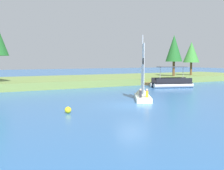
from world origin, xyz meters
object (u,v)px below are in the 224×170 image
(sailboat, at_px, (142,94))
(channel_buoy, at_px, (68,110))
(wooden_dock, at_px, (158,85))
(pontoon_boat, at_px, (172,83))
(shoreline_tree_centre, at_px, (174,48))
(shoreline_tree_midright, at_px, (191,52))

(sailboat, height_order, channel_buoy, sailboat)
(wooden_dock, relative_size, pontoon_boat, 0.89)
(shoreline_tree_centre, bearing_deg, channel_buoy, -144.06)
(wooden_dock, height_order, channel_buoy, channel_buoy)
(pontoon_boat, bearing_deg, sailboat, -125.86)
(pontoon_boat, bearing_deg, shoreline_tree_centre, 64.59)
(pontoon_boat, xyz_separation_m, channel_buoy, (-19.28, -11.37, -0.42))
(pontoon_boat, relative_size, channel_buoy, 12.91)
(sailboat, xyz_separation_m, pontoon_boat, (10.41, 7.72, 0.20))
(shoreline_tree_centre, relative_size, shoreline_tree_midright, 1.16)
(wooden_dock, relative_size, sailboat, 0.82)
(pontoon_boat, bearing_deg, channel_buoy, -131.91)
(shoreline_tree_midright, distance_m, channel_buoy, 37.99)
(wooden_dock, bearing_deg, shoreline_tree_midright, 26.36)
(shoreline_tree_centre, relative_size, wooden_dock, 1.34)
(shoreline_tree_midright, distance_m, sailboat, 28.67)
(shoreline_tree_centre, bearing_deg, sailboat, -138.64)
(wooden_dock, relative_size, channel_buoy, 11.54)
(shoreline_tree_centre, height_order, wooden_dock, shoreline_tree_centre)
(wooden_dock, xyz_separation_m, channel_buoy, (-19.03, -14.03, 0.03))
(shoreline_tree_midright, distance_m, pontoon_boat, 15.96)
(shoreline_tree_centre, distance_m, channel_buoy, 33.52)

